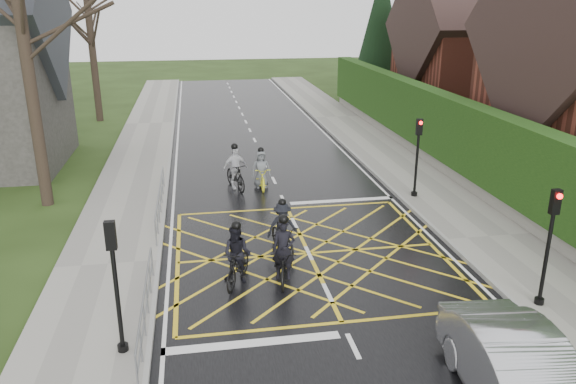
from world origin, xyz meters
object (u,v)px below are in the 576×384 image
object	(u,v)px
cyclist_front	(235,172)
car	(522,378)
cyclist_rear	(284,259)
cyclist_back	(238,260)
cyclist_lead	(261,174)
cyclist_mid	(283,232)

from	to	relation	value
cyclist_front	car	size ratio (longest dim) A/B	0.42
cyclist_front	car	bearing A→B (deg)	-90.99
cyclist_rear	cyclist_back	world-z (taller)	cyclist_rear
cyclist_lead	car	world-z (taller)	cyclist_lead
cyclist_back	cyclist_lead	size ratio (longest dim) A/B	1.05
cyclist_back	cyclist_front	xyz separation A→B (m)	(0.60, 8.20, 0.02)
cyclist_mid	cyclist_lead	bearing A→B (deg)	76.24
cyclist_rear	car	size ratio (longest dim) A/B	0.44
cyclist_mid	cyclist_lead	xyz separation A→B (m)	(0.11, 6.24, -0.02)
cyclist_lead	cyclist_front	bearing A→B (deg)	176.08
cyclist_mid	car	size ratio (longest dim) A/B	0.39
cyclist_back	cyclist_front	bearing A→B (deg)	109.48
cyclist_rear	cyclist_front	bearing A→B (deg)	106.05
cyclist_front	cyclist_lead	world-z (taller)	cyclist_front
cyclist_lead	car	size ratio (longest dim) A/B	0.38
cyclist_back	car	bearing A→B (deg)	-28.18
cyclist_rear	car	world-z (taller)	cyclist_rear
cyclist_rear	cyclist_lead	distance (m)	8.17
cyclist_back	car	xyz separation A→B (m)	(4.79, -6.10, 0.09)
cyclist_rear	cyclist_front	world-z (taller)	cyclist_front
cyclist_front	cyclist_back	bearing A→B (deg)	-111.51
cyclist_front	cyclist_lead	distance (m)	1.08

